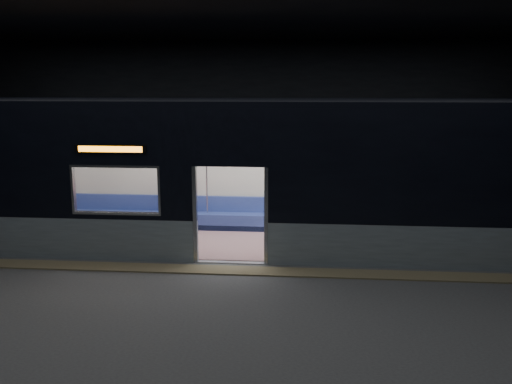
# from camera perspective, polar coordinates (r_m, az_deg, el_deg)

# --- Properties ---
(station_floor) EXTENTS (24.00, 14.00, 0.01)m
(station_floor) POSITION_cam_1_polar(r_m,az_deg,el_deg) (10.50, -3.42, -9.34)
(station_floor) COLOR #47494C
(station_floor) RESTS_ON ground
(station_envelope) EXTENTS (24.00, 14.00, 5.00)m
(station_envelope) POSITION_cam_1_polar(r_m,az_deg,el_deg) (9.83, -3.68, 11.11)
(station_envelope) COLOR black
(station_envelope) RESTS_ON station_floor
(tactile_strip) EXTENTS (22.80, 0.50, 0.03)m
(tactile_strip) POSITION_cam_1_polar(r_m,az_deg,el_deg) (11.00, -3.00, -8.23)
(tactile_strip) COLOR #8C7F59
(tactile_strip) RESTS_ON station_floor
(metro_car) EXTENTS (18.00, 3.04, 3.35)m
(metro_car) POSITION_cam_1_polar(r_m,az_deg,el_deg) (12.49, -1.83, 2.79)
(metro_car) COLOR #93A3B0
(metro_car) RESTS_ON station_floor
(passenger) EXTENTS (0.43, 0.74, 1.45)m
(passenger) POSITION_cam_1_polar(r_m,az_deg,el_deg) (13.95, -8.57, -0.65)
(passenger) COLOR black
(passenger) RESTS_ON metro_car
(handbag) EXTENTS (0.29, 0.25, 0.14)m
(handbag) POSITION_cam_1_polar(r_m,az_deg,el_deg) (13.75, -8.84, -1.44)
(handbag) COLOR black
(handbag) RESTS_ON passenger
(transit_map) EXTENTS (1.04, 0.03, 0.67)m
(transit_map) POSITION_cam_1_polar(r_m,az_deg,el_deg) (14.20, 19.34, 1.72)
(transit_map) COLOR white
(transit_map) RESTS_ON metro_car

